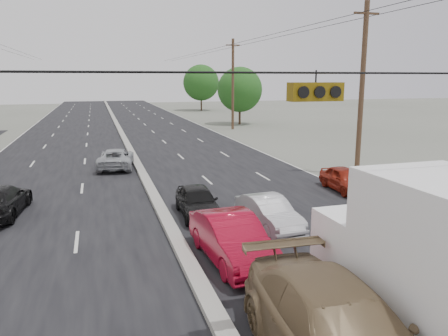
{
  "coord_description": "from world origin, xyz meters",
  "views": [
    {
      "loc": [
        -2.5,
        -7.51,
        5.7
      ],
      "look_at": [
        2.29,
        8.81,
        2.2
      ],
      "focal_mm": 35.0,
      "sensor_mm": 36.0,
      "label": 1
    }
  ],
  "objects_px": {
    "utility_pole_right_b": "(362,89)",
    "queue_car_e": "(345,179)",
    "tan_sedan": "(339,335)",
    "queue_car_a": "(198,202)",
    "red_sedan": "(232,239)",
    "queue_car_d": "(413,207)",
    "tree_right_far": "(201,83)",
    "oncoming_far": "(116,159)",
    "queue_car_b": "(269,213)",
    "utility_pole_right_c": "(233,84)",
    "tree_right_mid": "(240,90)"
  },
  "relations": [
    {
      "from": "queue_car_d",
      "to": "tree_right_mid",
      "type": "bearing_deg",
      "value": 78.45
    },
    {
      "from": "utility_pole_right_c",
      "to": "queue_car_e",
      "type": "bearing_deg",
      "value": -95.84
    },
    {
      "from": "red_sedan",
      "to": "queue_car_b",
      "type": "height_order",
      "value": "red_sedan"
    },
    {
      "from": "tree_right_mid",
      "to": "tree_right_far",
      "type": "xyz_separation_m",
      "value": [
        1.0,
        25.0,
        0.62
      ]
    },
    {
      "from": "red_sedan",
      "to": "oncoming_far",
      "type": "bearing_deg",
      "value": 96.12
    },
    {
      "from": "utility_pole_right_b",
      "to": "queue_car_e",
      "type": "relative_size",
      "value": 2.78
    },
    {
      "from": "queue_car_d",
      "to": "utility_pole_right_b",
      "type": "bearing_deg",
      "value": 66.82
    },
    {
      "from": "queue_car_e",
      "to": "queue_car_a",
      "type": "bearing_deg",
      "value": -163.43
    },
    {
      "from": "queue_car_d",
      "to": "oncoming_far",
      "type": "xyz_separation_m",
      "value": [
        -10.72,
        14.71,
        -0.07
      ]
    },
    {
      "from": "red_sedan",
      "to": "oncoming_far",
      "type": "distance_m",
      "value": 16.31
    },
    {
      "from": "queue_car_a",
      "to": "oncoming_far",
      "type": "height_order",
      "value": "queue_car_a"
    },
    {
      "from": "tree_right_mid",
      "to": "utility_pole_right_c",
      "type": "bearing_deg",
      "value": -116.57
    },
    {
      "from": "tree_right_mid",
      "to": "red_sedan",
      "type": "bearing_deg",
      "value": -108.73
    },
    {
      "from": "queue_car_d",
      "to": "oncoming_far",
      "type": "distance_m",
      "value": 18.2
    },
    {
      "from": "red_sedan",
      "to": "tree_right_far",
      "type": "bearing_deg",
      "value": 73.6
    },
    {
      "from": "utility_pole_right_c",
      "to": "red_sedan",
      "type": "relative_size",
      "value": 2.21
    },
    {
      "from": "utility_pole_right_c",
      "to": "queue_car_b",
      "type": "bearing_deg",
      "value": -105.15
    },
    {
      "from": "tree_right_far",
      "to": "red_sedan",
      "type": "distance_m",
      "value": 66.87
    },
    {
      "from": "queue_car_a",
      "to": "red_sedan",
      "type": "bearing_deg",
      "value": -88.68
    },
    {
      "from": "tan_sedan",
      "to": "queue_car_d",
      "type": "distance_m",
      "value": 10.44
    },
    {
      "from": "utility_pole_right_c",
      "to": "red_sedan",
      "type": "height_order",
      "value": "utility_pole_right_c"
    },
    {
      "from": "utility_pole_right_b",
      "to": "utility_pole_right_c",
      "type": "distance_m",
      "value": 25.0
    },
    {
      "from": "tan_sedan",
      "to": "oncoming_far",
      "type": "height_order",
      "value": "tan_sedan"
    },
    {
      "from": "utility_pole_right_b",
      "to": "queue_car_d",
      "type": "height_order",
      "value": "utility_pole_right_b"
    },
    {
      "from": "tree_right_mid",
      "to": "queue_car_a",
      "type": "xyz_separation_m",
      "value": [
        -13.6,
        -35.32,
        -3.7
      ]
    },
    {
      "from": "tan_sedan",
      "to": "tree_right_mid",
      "type": "bearing_deg",
      "value": 75.93
    },
    {
      "from": "queue_car_e",
      "to": "oncoming_far",
      "type": "bearing_deg",
      "value": 142.79
    },
    {
      "from": "tree_right_mid",
      "to": "tan_sedan",
      "type": "relative_size",
      "value": 1.18
    },
    {
      "from": "tree_right_mid",
      "to": "tree_right_far",
      "type": "distance_m",
      "value": 25.03
    },
    {
      "from": "tan_sedan",
      "to": "red_sedan",
      "type": "height_order",
      "value": "tan_sedan"
    },
    {
      "from": "tan_sedan",
      "to": "queue_car_a",
      "type": "bearing_deg",
      "value": 93.79
    },
    {
      "from": "utility_pole_right_b",
      "to": "red_sedan",
      "type": "relative_size",
      "value": 2.21
    },
    {
      "from": "utility_pole_right_c",
      "to": "tree_right_mid",
      "type": "distance_m",
      "value": 5.64
    },
    {
      "from": "utility_pole_right_b",
      "to": "tree_right_far",
      "type": "bearing_deg",
      "value": 86.36
    },
    {
      "from": "tree_right_mid",
      "to": "queue_car_d",
      "type": "bearing_deg",
      "value": -98.34
    },
    {
      "from": "utility_pole_right_b",
      "to": "tan_sedan",
      "type": "distance_m",
      "value": 19.68
    },
    {
      "from": "oncoming_far",
      "to": "tree_right_mid",
      "type": "bearing_deg",
      "value": -117.07
    },
    {
      "from": "queue_car_d",
      "to": "queue_car_e",
      "type": "xyz_separation_m",
      "value": [
        0.28,
        5.41,
        -0.09
      ]
    },
    {
      "from": "tree_right_mid",
      "to": "oncoming_far",
      "type": "height_order",
      "value": "tree_right_mid"
    },
    {
      "from": "queue_car_a",
      "to": "queue_car_b",
      "type": "distance_m",
      "value": 3.22
    },
    {
      "from": "queue_car_b",
      "to": "utility_pole_right_c",
      "type": "bearing_deg",
      "value": 69.67
    },
    {
      "from": "tree_right_mid",
      "to": "tree_right_far",
      "type": "relative_size",
      "value": 0.88
    },
    {
      "from": "utility_pole_right_b",
      "to": "queue_car_d",
      "type": "distance_m",
      "value": 10.3
    },
    {
      "from": "utility_pole_right_c",
      "to": "red_sedan",
      "type": "bearing_deg",
      "value": -107.54
    },
    {
      "from": "tree_right_far",
      "to": "queue_car_b",
      "type": "height_order",
      "value": "tree_right_far"
    },
    {
      "from": "tree_right_far",
      "to": "oncoming_far",
      "type": "height_order",
      "value": "tree_right_far"
    },
    {
      "from": "utility_pole_right_b",
      "to": "queue_car_e",
      "type": "bearing_deg",
      "value": -130.95
    },
    {
      "from": "tree_right_mid",
      "to": "red_sedan",
      "type": "distance_m",
      "value": 42.51
    },
    {
      "from": "queue_car_b",
      "to": "queue_car_d",
      "type": "bearing_deg",
      "value": -16.66
    },
    {
      "from": "red_sedan",
      "to": "oncoming_far",
      "type": "xyz_separation_m",
      "value": [
        -2.8,
        16.07,
        -0.11
      ]
    }
  ]
}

